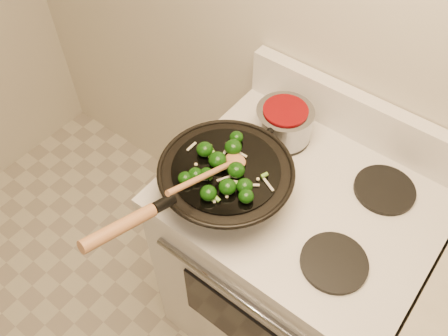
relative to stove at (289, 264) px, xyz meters
The scene contains 5 objects.
stove is the anchor object (origin of this frame).
wok 0.58m from the stove, 138.88° to the right, with size 0.38×0.63×0.24m.
stirfry 0.65m from the stove, 135.86° to the right, with size 0.27×0.24×0.04m.
wooden_spoon 0.67m from the stove, 132.42° to the right, with size 0.06×0.28×0.12m.
saucepan 0.57m from the stove, 141.10° to the left, with size 0.18×0.29×0.11m.
Camera 1 is at (0.21, 0.38, 2.06)m, focal length 38.00 mm.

